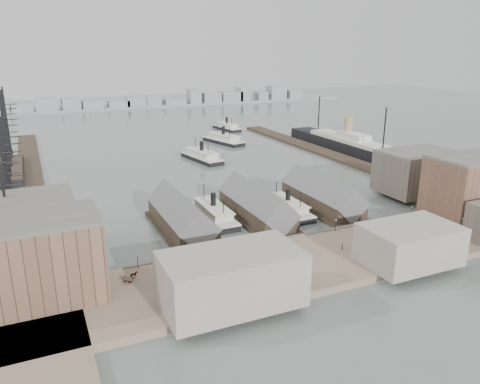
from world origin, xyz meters
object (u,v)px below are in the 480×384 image
horse_cart_center (296,257)px  horse_cart_left (133,276)px  ferry_docked_west (213,213)px  ocean_steamer (347,145)px  horse_cart_right (375,253)px  tram (455,218)px

horse_cart_center → horse_cart_left: bearing=99.9°
ferry_docked_west → ocean_steamer: 125.02m
horse_cart_center → ferry_docked_west: bearing=29.1°
ferry_docked_west → ocean_steamer: ocean_steamer is taller
ferry_docked_west → ocean_steamer: (105.00, 67.84, 1.87)m
ocean_steamer → horse_cart_center: ocean_steamer is taller
horse_cart_right → tram: bearing=-88.8°
ferry_docked_west → ocean_steamer: bearing=32.9°
tram → horse_cart_right: size_ratio=2.22×
horse_cart_center → ocean_steamer: bearing=-22.4°
ocean_steamer → horse_cart_center: size_ratio=19.36×
horse_cart_left → horse_cart_right: bearing=-62.5°
ocean_steamer → tram: (-38.83, -108.01, -0.29)m
ocean_steamer → horse_cart_center: (-97.87, -109.61, -1.34)m
tram → horse_cart_center: 59.07m
tram → horse_cart_right: tram is taller
horse_cart_left → horse_cart_center: (41.55, -6.99, 0.01)m
ferry_docked_west → horse_cart_center: size_ratio=5.50×
ferry_docked_west → horse_cart_center: (7.13, -41.78, 0.53)m
horse_cart_left → horse_cart_center: horse_cart_center is taller
ocean_steamer → tram: ocean_steamer is taller
tram → horse_cart_left: (-100.59, 5.38, -1.06)m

